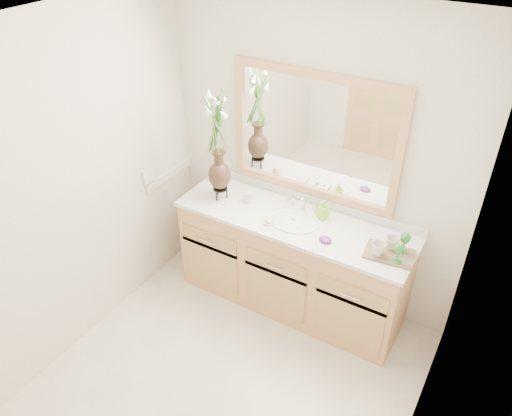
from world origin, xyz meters
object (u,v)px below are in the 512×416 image
Objects in this scene: tumbler at (248,197)px; soap_bottle at (323,210)px; tray at (390,254)px; flower_vase at (217,131)px.

soap_bottle reaches higher than tumbler.
tray is (0.57, -0.17, -0.06)m from soap_bottle.
flower_vase is 2.58× the size of tray.
tumbler is 0.26× the size of tray.
soap_bottle is (0.82, 0.15, -0.51)m from flower_vase.
flower_vase is 10.07× the size of tumbler.
flower_vase is at bearing -164.61° from tumbler.
soap_bottle is at bearing 157.01° from tray.
tumbler is 0.61m from soap_bottle.
tray is (1.39, -0.01, -0.57)m from flower_vase.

